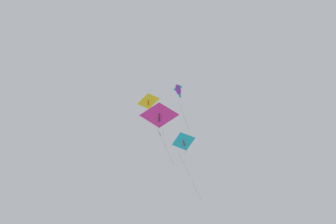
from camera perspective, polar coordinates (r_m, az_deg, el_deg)
kite_delta_mid_left at (r=42.05m, az=-1.48°, el=-0.59°), size 2.52×3.46×5.37m
kite_fish_near_left at (r=42.57m, az=1.74°, el=3.80°), size 1.95×1.87×7.15m
kite_delta_upper_right at (r=40.74m, az=2.67°, el=-5.03°), size 2.52×2.87×7.57m
kite_delta_near_right at (r=35.53m, az=-3.28°, el=1.72°), size 2.61×3.58×7.72m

